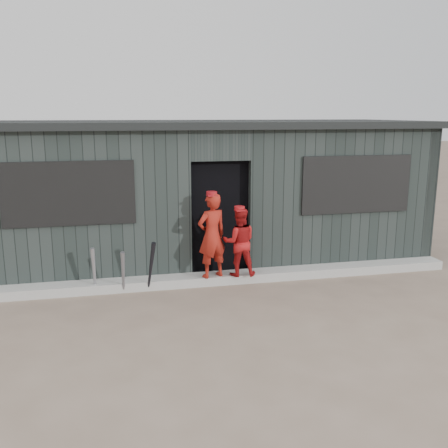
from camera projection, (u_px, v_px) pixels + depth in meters
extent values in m
plane|color=#715D4E|center=(253.00, 326.00, 6.60)|extent=(80.00, 80.00, 0.00)
cube|color=#A1A09B|center=(224.00, 278.00, 8.31)|extent=(8.00, 0.36, 0.15)
cone|color=gray|center=(94.00, 271.00, 7.70)|extent=(0.08, 0.20, 0.76)
cone|color=slate|center=(123.00, 273.00, 7.68)|extent=(0.08, 0.24, 0.71)
cone|color=black|center=(151.00, 267.00, 7.74)|extent=(0.19, 0.30, 0.84)
imported|color=maroon|center=(212.00, 236.00, 8.00)|extent=(0.59, 0.49, 1.38)
imported|color=#A61415|center=(239.00, 242.00, 8.11)|extent=(0.60, 0.50, 1.13)
imported|color=beige|center=(230.00, 240.00, 8.88)|extent=(0.54, 0.36, 1.11)
cube|color=black|center=(205.00, 195.00, 9.67)|extent=(7.60, 2.70, 2.20)
cube|color=#29312F|center=(81.00, 211.00, 7.86)|extent=(3.50, 0.20, 2.50)
cube|color=#272F2D|center=(345.00, 201.00, 8.80)|extent=(3.50, 0.20, 2.50)
cube|color=#29312F|center=(220.00, 145.00, 8.11)|extent=(1.00, 0.20, 0.50)
cube|color=#282F2D|center=(388.00, 187.00, 10.48)|extent=(0.20, 3.00, 2.50)
cube|color=#2B3331|center=(194.00, 183.00, 11.00)|extent=(8.00, 0.20, 2.50)
cube|color=black|center=(205.00, 124.00, 9.38)|extent=(8.30, 3.30, 0.12)
cube|color=black|center=(69.00, 194.00, 7.64)|extent=(2.00, 0.04, 1.00)
cube|color=black|center=(357.00, 184.00, 8.65)|extent=(2.00, 0.04, 1.00)
cube|color=black|center=(193.00, 195.00, 8.77)|extent=(0.25, 0.25, 0.98)
cube|color=black|center=(217.00, 197.00, 8.84)|extent=(0.20, 0.16, 0.78)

